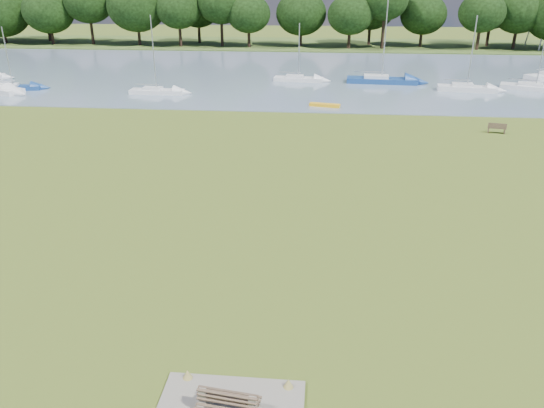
# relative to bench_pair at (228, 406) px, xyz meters

# --- Properties ---
(ground) EXTENTS (220.00, 220.00, 0.00)m
(ground) POSITION_rel_bench_pair_xyz_m (-0.00, 14.00, -0.48)
(ground) COLOR olive
(river) EXTENTS (220.00, 40.00, 0.10)m
(river) POSITION_rel_bench_pair_xyz_m (-0.00, 56.00, -0.48)
(river) COLOR slate
(river) RESTS_ON ground
(far_bank) EXTENTS (220.00, 20.00, 0.40)m
(far_bank) POSITION_rel_bench_pair_xyz_m (-0.00, 86.00, -0.48)
(far_bank) COLOR #4C6626
(far_bank) RESTS_ON ground
(bench_pair) EXTENTS (1.84, 1.23, 0.93)m
(bench_pair) POSITION_rel_bench_pair_xyz_m (0.00, 0.00, 0.00)
(bench_pair) COLOR gray
(bench_pair) RESTS_ON concrete_pad
(riverbank_bench) EXTENTS (1.42, 0.69, 0.84)m
(riverbank_bench) POSITION_rel_bench_pair_xyz_m (15.99, 30.76, -0.06)
(riverbank_bench) COLOR brown
(riverbank_bench) RESTS_ON ground
(kayak) EXTENTS (2.94, 1.28, 0.29)m
(kayak) POSITION_rel_bench_pair_xyz_m (2.55, 38.48, -0.28)
(kayak) COLOR #FFB315
(kayak) RESTS_ON river
(tree_line) EXTENTS (117.16, 9.21, 11.15)m
(tree_line) POSITION_rel_bench_pair_xyz_m (-12.91, 82.00, 6.19)
(tree_line) COLOR black
(tree_line) RESTS_ON far_bank
(sailboat_2) EXTENTS (5.86, 3.16, 6.50)m
(sailboat_2) POSITION_rel_bench_pair_xyz_m (-30.80, 43.02, -0.03)
(sailboat_2) COLOR navy
(sailboat_2) RESTS_ON river
(sailboat_3) EXTENTS (5.75, 2.03, 6.43)m
(sailboat_3) POSITION_rel_bench_pair_xyz_m (-0.61, 51.13, -0.02)
(sailboat_3) COLOR silver
(sailboat_3) RESTS_ON river
(sailboat_4) EXTENTS (7.32, 4.33, 8.67)m
(sailboat_4) POSITION_rel_bench_pair_xyz_m (25.00, 48.49, -0.02)
(sailboat_4) COLOR silver
(sailboat_4) RESTS_ON river
(sailboat_6) EXTENTS (5.58, 1.61, 7.74)m
(sailboat_6) POSITION_rel_bench_pair_xyz_m (-14.96, 42.77, -0.03)
(sailboat_6) COLOR silver
(sailboat_6) RESTS_ON river
(sailboat_8) EXTENTS (6.19, 2.46, 7.63)m
(sailboat_8) POSITION_rel_bench_pair_xyz_m (17.49, 47.15, 0.05)
(sailboat_8) COLOR silver
(sailboat_8) RESTS_ON river
(sailboat_9) EXTENTS (7.98, 2.74, 10.76)m
(sailboat_9) POSITION_rel_bench_pair_xyz_m (8.88, 50.92, 0.10)
(sailboat_9) COLOR navy
(sailboat_9) RESTS_ON river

